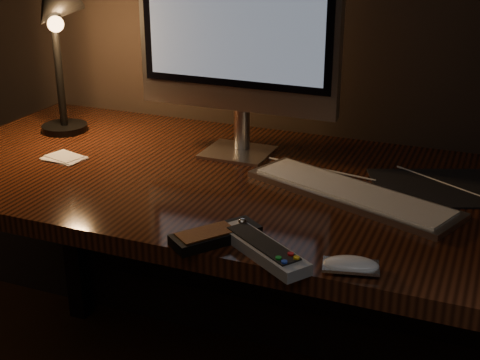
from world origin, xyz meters
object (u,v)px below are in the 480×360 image
at_px(keyboard, 351,193).
at_px(mouse, 351,267).
at_px(desk, 256,216).
at_px(tv_remote, 262,248).
at_px(media_remote, 216,235).
at_px(monitor, 237,28).
at_px(desk_lamp, 55,31).

distance_m(keyboard, mouse, 0.33).
bearing_deg(desk, tv_remote, -67.55).
bearing_deg(mouse, media_remote, 162.43).
xyz_separation_m(keyboard, mouse, (0.08, -0.32, 0.00)).
relative_size(desk, media_remote, 9.27).
distance_m(keyboard, tv_remote, 0.33).
relative_size(desk, tv_remote, 7.65).
bearing_deg(mouse, tv_remote, 166.55).
bearing_deg(tv_remote, desk, 146.70).
distance_m(desk, tv_remote, 0.46).
xyz_separation_m(desk, keyboard, (0.25, -0.09, 0.14)).
distance_m(monitor, keyboard, 0.48).
relative_size(mouse, desk_lamp, 0.23).
distance_m(desk, mouse, 0.54).
bearing_deg(desk_lamp, monitor, -0.39).
relative_size(mouse, tv_remote, 0.46).
distance_m(monitor, mouse, 0.70).
distance_m(media_remote, desk_lamp, 0.81).
relative_size(monitor, media_remote, 3.09).
xyz_separation_m(desk, media_remote, (0.07, -0.39, 0.14)).
height_order(monitor, tv_remote, monitor).
relative_size(desk, desk_lamp, 3.78).
bearing_deg(media_remote, tv_remote, -63.84).
bearing_deg(monitor, desk, -41.38).
height_order(keyboard, mouse, same).
bearing_deg(desk_lamp, mouse, -30.87).
bearing_deg(keyboard, desk_lamp, -166.87).
relative_size(desk, monitor, 3.00).
height_order(monitor, media_remote, monitor).
bearing_deg(desk_lamp, tv_remote, -35.54).
xyz_separation_m(monitor, mouse, (0.41, -0.48, -0.31)).
xyz_separation_m(monitor, media_remote, (0.15, -0.46, -0.30)).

